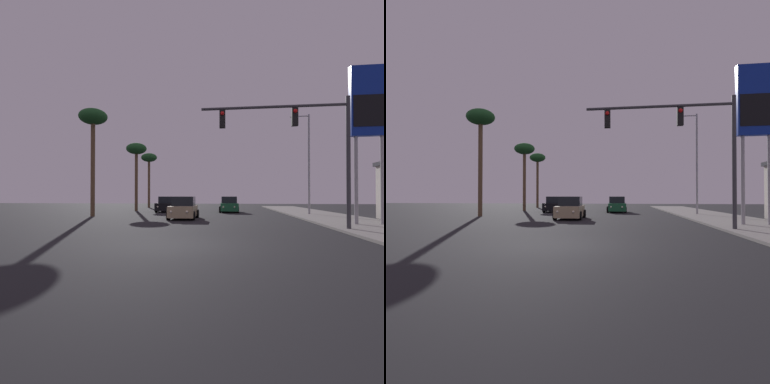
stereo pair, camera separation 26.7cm
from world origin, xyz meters
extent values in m
plane|color=black|center=(0.00, 0.00, 0.00)|extent=(120.00, 120.00, 0.00)
cube|color=gray|center=(9.50, 10.00, 0.06)|extent=(5.00, 60.00, 0.12)
cube|color=#195933|center=(1.71, 22.17, 0.58)|extent=(1.94, 4.26, 0.80)
cube|color=black|center=(1.71, 22.32, 1.33)|extent=(1.67, 2.05, 0.70)
cylinder|color=black|center=(0.81, 20.87, 0.32)|extent=(0.24, 0.64, 0.64)
cylinder|color=black|center=(2.61, 20.87, 0.32)|extent=(0.24, 0.64, 0.64)
cylinder|color=black|center=(0.81, 23.48, 0.32)|extent=(0.24, 0.64, 0.64)
cylinder|color=black|center=(2.61, 23.48, 0.32)|extent=(0.24, 0.64, 0.64)
sphere|color=#F2EACC|center=(1.15, 20.05, 0.63)|extent=(0.18, 0.18, 0.18)
sphere|color=#F2EACC|center=(2.27, 20.05, 0.63)|extent=(0.18, 0.18, 0.18)
cube|color=black|center=(-5.03, 22.14, 0.58)|extent=(1.83, 4.21, 0.80)
cube|color=black|center=(-5.03, 22.29, 1.33)|extent=(1.62, 2.01, 0.70)
cylinder|color=black|center=(-5.93, 20.83, 0.32)|extent=(0.24, 0.64, 0.64)
cylinder|color=black|center=(-4.13, 20.83, 0.32)|extent=(0.24, 0.64, 0.64)
cylinder|color=black|center=(-5.93, 23.44, 0.32)|extent=(0.24, 0.64, 0.64)
cylinder|color=black|center=(-4.13, 23.44, 0.32)|extent=(0.24, 0.64, 0.64)
sphere|color=#F2EACC|center=(-5.59, 20.02, 0.63)|extent=(0.18, 0.18, 0.18)
sphere|color=#F2EACC|center=(-4.47, 20.02, 0.63)|extent=(0.18, 0.18, 0.18)
cube|color=tan|center=(-1.68, 12.25, 0.58)|extent=(1.90, 4.24, 0.80)
cube|color=black|center=(-1.68, 12.40, 1.33)|extent=(1.65, 2.04, 0.70)
cylinder|color=black|center=(-2.58, 10.95, 0.32)|extent=(0.24, 0.64, 0.64)
cylinder|color=black|center=(-0.78, 10.95, 0.32)|extent=(0.24, 0.64, 0.64)
cylinder|color=black|center=(-2.58, 13.55, 0.32)|extent=(0.24, 0.64, 0.64)
cylinder|color=black|center=(-0.78, 13.55, 0.32)|extent=(0.24, 0.64, 0.64)
sphere|color=#F2EACC|center=(-2.24, 10.13, 0.63)|extent=(0.18, 0.18, 0.18)
sphere|color=#F2EACC|center=(-1.13, 10.13, 0.63)|extent=(0.18, 0.18, 0.18)
cube|color=slate|center=(-4.98, 28.75, 0.58)|extent=(1.85, 4.22, 0.80)
cube|color=black|center=(-4.98, 28.90, 1.33)|extent=(1.63, 2.02, 0.70)
cylinder|color=black|center=(-5.88, 27.45, 0.32)|extent=(0.24, 0.64, 0.64)
cylinder|color=black|center=(-4.08, 27.45, 0.32)|extent=(0.24, 0.64, 0.64)
cylinder|color=black|center=(-5.88, 30.05, 0.32)|extent=(0.24, 0.64, 0.64)
cylinder|color=black|center=(-4.08, 30.05, 0.32)|extent=(0.24, 0.64, 0.64)
sphere|color=#F2EACC|center=(-5.53, 26.63, 0.63)|extent=(0.18, 0.18, 0.18)
sphere|color=#F2EACC|center=(-4.42, 26.63, 0.63)|extent=(0.18, 0.18, 0.18)
cylinder|color=#38383D|center=(7.55, 5.31, 3.37)|extent=(0.20, 0.20, 6.50)
cylinder|color=#38383D|center=(3.94, 5.31, 6.22)|extent=(7.22, 0.14, 0.14)
cube|color=black|center=(5.02, 5.31, 5.67)|extent=(0.30, 0.24, 0.90)
sphere|color=red|center=(5.02, 5.17, 5.94)|extent=(0.20, 0.20, 0.20)
cube|color=black|center=(1.41, 5.31, 5.67)|extent=(0.30, 0.24, 0.90)
sphere|color=red|center=(1.41, 5.17, 5.94)|extent=(0.20, 0.20, 0.20)
cylinder|color=#99999E|center=(8.89, 17.89, 4.62)|extent=(0.18, 0.18, 9.00)
cylinder|color=#99999E|center=(8.19, 17.89, 8.97)|extent=(1.40, 0.10, 0.10)
ellipsoid|color=silver|center=(7.49, 17.89, 8.92)|extent=(0.50, 0.24, 0.20)
cylinder|color=#99999E|center=(8.92, 7.88, 2.62)|extent=(0.20, 0.20, 5.00)
cylinder|color=#99999E|center=(10.32, 7.88, 2.62)|extent=(0.20, 0.20, 5.00)
cube|color=navy|center=(9.62, 7.88, 7.12)|extent=(2.00, 0.40, 4.00)
cube|color=black|center=(9.62, 7.67, 6.52)|extent=(1.80, 0.03, 1.80)
cylinder|color=brown|center=(-10.35, 34.00, 3.57)|extent=(0.36, 0.36, 7.13)
ellipsoid|color=#1E5123|center=(-10.35, 34.00, 7.61)|extent=(2.40, 2.40, 1.32)
cylinder|color=brown|center=(-9.14, 24.00, 3.43)|extent=(0.36, 0.36, 6.87)
ellipsoid|color=#1E5123|center=(-9.14, 24.00, 7.35)|extent=(2.40, 2.40, 1.32)
cylinder|color=brown|center=(-9.77, 14.00, 4.01)|extent=(0.36, 0.36, 8.03)
ellipsoid|color=#1E5123|center=(-9.77, 14.00, 8.51)|extent=(2.40, 2.40, 1.32)
camera|label=1|loc=(1.76, -10.13, 1.69)|focal=28.00mm
camera|label=2|loc=(2.03, -10.10, 1.69)|focal=28.00mm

